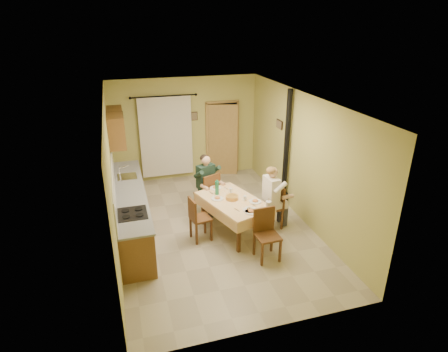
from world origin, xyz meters
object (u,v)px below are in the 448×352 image
object	(u,v)px
dining_table	(233,216)
chair_right	(272,215)
man_far	(207,178)
chair_left	(200,227)
stove_flue	(285,165)
man_right	(273,190)
chair_far	(207,201)
chair_near	(267,244)

from	to	relation	value
dining_table	chair_right	world-z (taller)	chair_right
dining_table	chair_right	distance (m)	0.87
man_far	dining_table	bearing A→B (deg)	-94.70
chair_right	chair_left	xyz separation A→B (m)	(-1.59, -0.03, -0.00)
stove_flue	man_right	bearing A→B (deg)	-127.60
man_right	man_far	bearing A→B (deg)	41.75
chair_far	man_far	size ratio (longest dim) A/B	0.73
chair_far	chair_left	size ratio (longest dim) A/B	1.09
dining_table	chair_right	bearing A→B (deg)	-20.31
man_right	stove_flue	distance (m)	1.17
chair_far	man_far	bearing A→B (deg)	90.00
dining_table	chair_left	bearing A→B (deg)	166.86
chair_near	stove_flue	bearing A→B (deg)	-124.86
chair_near	man_far	xyz separation A→B (m)	(-0.64, 2.07, 0.59)
chair_far	man_right	bearing A→B (deg)	-63.50
chair_near	chair_right	world-z (taller)	chair_near
dining_table	chair_near	world-z (taller)	chair_near
chair_right	chair_near	bearing A→B (deg)	145.71
chair_near	man_far	distance (m)	2.24
chair_far	chair_left	world-z (taller)	chair_far
chair_far	man_far	world-z (taller)	man_far
dining_table	stove_flue	bearing A→B (deg)	11.45
chair_far	chair_near	bearing A→B (deg)	-94.88
chair_right	man_far	bearing A→B (deg)	42.11
man_right	stove_flue	size ratio (longest dim) A/B	0.50
chair_far	man_right	xyz separation A→B (m)	(1.16, -1.03, 0.59)
chair_left	man_right	size ratio (longest dim) A/B	0.67
man_right	chair_left	bearing A→B (deg)	84.62
chair_near	chair_right	distance (m)	1.16
chair_near	stove_flue	distance (m)	2.42
chair_right	man_right	xyz separation A→B (m)	(-0.01, -0.00, 0.59)
dining_table	chair_left	world-z (taller)	chair_left
chair_far	man_far	distance (m)	0.59
dining_table	man_far	distance (m)	1.17
chair_left	stove_flue	bearing A→B (deg)	102.78
chair_left	chair_near	bearing A→B (deg)	36.75
stove_flue	man_far	bearing A→B (deg)	176.33
chair_near	man_far	bearing A→B (deg)	-75.28
chair_near	man_far	size ratio (longest dim) A/B	0.71
chair_near	chair_right	xyz separation A→B (m)	(0.54, 1.03, -0.00)
chair_far	man_far	xyz separation A→B (m)	(-0.01, 0.01, 0.59)
dining_table	chair_left	xyz separation A→B (m)	(-0.73, -0.06, -0.09)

